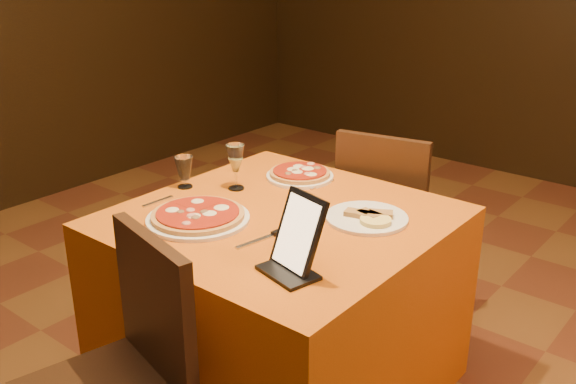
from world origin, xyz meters
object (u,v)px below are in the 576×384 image
Objects in this scene: pizza_far at (300,175)px; wine_glass at (236,167)px; tablet at (299,233)px; pizza_near at (198,217)px; chair_main_far at (392,219)px; water_glass at (184,172)px; main_table at (281,304)px.

wine_glass is (-0.12, -0.26, 0.08)m from pizza_far.
pizza_near is at bearing -172.73° from tablet.
tablet reaches higher than pizza_near.
chair_main_far reaches higher than water_glass.
water_glass is (-0.29, -0.38, 0.05)m from pizza_far.
pizza_near is at bearing -70.56° from wine_glass.
pizza_near is at bearing -90.82° from pizza_far.
main_table is 5.79× the size of wine_glass.
pizza_near is 0.35m from wine_glass.
pizza_far is at bearing 118.28° from main_table.
pizza_near is at bearing -34.76° from water_glass.
water_glass is (-0.49, -0.85, 0.36)m from chair_main_far.
water_glass is at bearing 175.68° from tablet.
pizza_near is 0.51m from tablet.
wine_glass is at bearing 34.20° from water_glass.
pizza_near is at bearing 68.23° from chair_main_far.
pizza_far is 1.16× the size of tablet.
chair_main_far is (0.00, 0.83, 0.08)m from main_table.
tablet is (0.30, -1.10, 0.41)m from chair_main_far.
chair_main_far reaches higher than pizza_near.
main_table is at bearing 79.01° from chair_main_far.
water_glass is (-0.17, -0.12, -0.03)m from wine_glass.
water_glass is (-0.49, -0.03, 0.44)m from main_table.
chair_main_far is 1.11m from pizza_near.
chair_main_far is 4.79× the size of wine_glass.
chair_main_far reaches higher than pizza_far.
wine_glass is 1.46× the size of water_glass.
chair_main_far is 1.22m from tablet.
tablet reaches higher than wine_glass.
chair_main_far is at bearing 67.83° from pizza_far.
pizza_far is (-0.19, -0.47, 0.31)m from chair_main_far.
pizza_near is (-0.20, -0.22, 0.39)m from main_table.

